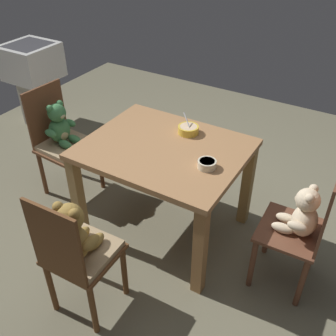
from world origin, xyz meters
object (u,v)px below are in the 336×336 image
(teddy_chair_near_right, at_px, (302,221))
(sink_basin, at_px, (34,73))
(dining_table, at_px, (164,162))
(teddy_chair_near_left, at_px, (62,136))
(porridge_bowl_yellow_far_center, at_px, (188,129))
(teddy_chair_near_front, at_px, (76,244))
(porridge_bowl_cream_near_right, at_px, (207,164))

(teddy_chair_near_right, relative_size, sink_basin, 1.05)
(dining_table, xyz_separation_m, teddy_chair_near_left, (-0.96, -0.01, -0.08))
(teddy_chair_near_left, bearing_deg, porridge_bowl_yellow_far_center, 17.68)
(teddy_chair_near_right, bearing_deg, teddy_chair_near_front, 38.06)
(teddy_chair_near_right, distance_m, teddy_chair_near_front, 1.32)
(porridge_bowl_yellow_far_center, xyz_separation_m, sink_basin, (-2.10, 0.50, -0.19))
(sink_basin, bearing_deg, porridge_bowl_yellow_far_center, -13.32)
(sink_basin, bearing_deg, teddy_chair_near_front, -38.45)
(teddy_chair_near_left, bearing_deg, teddy_chair_near_front, -39.09)
(teddy_chair_near_left, bearing_deg, dining_table, 4.17)
(dining_table, bearing_deg, porridge_bowl_yellow_far_center, 78.15)
(porridge_bowl_yellow_far_center, distance_m, porridge_bowl_cream_near_right, 0.43)
(porridge_bowl_cream_near_right, bearing_deg, teddy_chair_near_left, 177.26)
(dining_table, distance_m, porridge_bowl_cream_near_right, 0.39)
(dining_table, distance_m, teddy_chair_near_left, 0.96)
(porridge_bowl_cream_near_right, distance_m, sink_basin, 2.54)
(teddy_chair_near_left, distance_m, porridge_bowl_yellow_far_center, 1.06)
(teddy_chair_near_right, xyz_separation_m, teddy_chair_near_front, (-1.01, -0.84, 0.02))
(teddy_chair_near_left, bearing_deg, sink_basin, 149.52)
(teddy_chair_near_left, xyz_separation_m, teddy_chair_near_front, (0.91, -0.84, 0.02))
(dining_table, xyz_separation_m, teddy_chair_near_front, (-0.05, -0.85, -0.06))
(teddy_chair_near_left, distance_m, teddy_chair_near_front, 1.24)
(dining_table, xyz_separation_m, teddy_chair_near_right, (0.96, -0.01, -0.08))
(porridge_bowl_yellow_far_center, bearing_deg, dining_table, -101.85)
(teddy_chair_near_right, height_order, teddy_chair_near_front, teddy_chair_near_right)
(dining_table, bearing_deg, teddy_chair_near_left, -179.63)
(teddy_chair_near_front, relative_size, sink_basin, 1.03)
(dining_table, relative_size, teddy_chair_near_left, 1.17)
(porridge_bowl_yellow_far_center, xyz_separation_m, porridge_bowl_cream_near_right, (0.30, -0.31, -0.00))
(teddy_chair_near_right, xyz_separation_m, porridge_bowl_cream_near_right, (-0.61, -0.06, 0.23))
(dining_table, height_order, porridge_bowl_yellow_far_center, porridge_bowl_yellow_far_center)
(dining_table, height_order, porridge_bowl_cream_near_right, porridge_bowl_cream_near_right)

